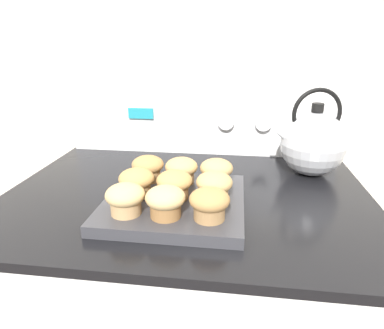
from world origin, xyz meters
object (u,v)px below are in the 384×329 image
at_px(muffin_pan, 175,202).
at_px(muffin_r2_c0, 148,167).
at_px(muffin_r1_c0, 137,182).
at_px(muffin_r1_c2, 214,186).
at_px(muffin_r0_c0, 125,198).
at_px(tea_kettle, 313,143).
at_px(muffin_r0_c2, 209,203).
at_px(muffin_r2_c1, 181,170).
at_px(muffin_r0_c1, 165,201).
at_px(muffin_r1_c1, 174,184).
at_px(muffin_r2_c2, 216,171).

relative_size(muffin_pan, muffin_r2_c0, 3.85).
bearing_deg(muffin_r1_c0, muffin_r1_c2, 0.31).
bearing_deg(muffin_r0_c0, tea_kettle, 38.93).
bearing_deg(muffin_r0_c2, muffin_r2_c0, 133.46).
xyz_separation_m(muffin_pan, muffin_r1_c2, (0.08, -0.00, 0.04)).
bearing_deg(muffin_r2_c1, muffin_r1_c2, -45.24).
bearing_deg(muffin_r1_c2, muffin_r1_c0, -179.69).
bearing_deg(muffin_pan, tea_kettle, 36.73).
bearing_deg(muffin_r2_c1, muffin_r0_c0, -115.84).
bearing_deg(muffin_r0_c1, muffin_r1_c1, 88.65).
relative_size(muffin_r1_c0, muffin_r1_c2, 1.00).
distance_m(muffin_pan, muffin_r1_c0, 0.09).
height_order(muffin_r1_c0, muffin_r2_c0, same).
xyz_separation_m(muffin_r0_c0, muffin_r2_c2, (0.15, 0.16, 0.00)).
bearing_deg(muffin_r2_c2, muffin_r2_c0, 179.42).
bearing_deg(muffin_r0_c2, muffin_r1_c0, 153.24).
bearing_deg(muffin_r1_c1, muffin_r2_c2, 46.79).
bearing_deg(muffin_r2_c2, muffin_r1_c0, -152.37).
distance_m(muffin_r1_c0, muffin_r2_c0, 0.08).
relative_size(muffin_r1_c1, muffin_r2_c0, 1.00).
distance_m(muffin_r1_c2, muffin_r2_c1, 0.11).
distance_m(muffin_pan, muffin_r0_c1, 0.09).
relative_size(muffin_r0_c0, tea_kettle, 0.33).
xyz_separation_m(muffin_pan, muffin_r2_c2, (0.08, 0.08, 0.04)).
bearing_deg(muffin_r2_c0, tea_kettle, 21.04).
xyz_separation_m(muffin_r0_c0, muffin_r1_c1, (0.07, 0.08, 0.00)).
distance_m(muffin_r1_c1, muffin_r2_c0, 0.11).
xyz_separation_m(muffin_r2_c2, tea_kettle, (0.22, 0.15, 0.03)).
relative_size(muffin_pan, muffin_r1_c1, 3.85).
distance_m(muffin_r0_c0, muffin_r1_c0, 0.08).
relative_size(muffin_r0_c1, muffin_r1_c1, 1.00).
bearing_deg(muffin_r2_c2, muffin_r0_c0, -133.87).
distance_m(muffin_r0_c1, muffin_r1_c0, 0.11).
distance_m(muffin_pan, muffin_r1_c1, 0.04).
height_order(muffin_pan, muffin_r2_c2, muffin_r2_c2).
xyz_separation_m(muffin_pan, muffin_r0_c0, (-0.07, -0.08, 0.04)).
relative_size(muffin_r0_c0, muffin_r1_c0, 1.00).
distance_m(muffin_r2_c1, tea_kettle, 0.34).
bearing_deg(muffin_r2_c0, muffin_r0_c0, -89.87).
xyz_separation_m(muffin_r2_c1, tea_kettle, (0.30, 0.15, 0.03)).
height_order(muffin_r2_c1, tea_kettle, tea_kettle).
distance_m(muffin_r0_c1, muffin_r2_c2, 0.18).
xyz_separation_m(muffin_r2_c0, tea_kettle, (0.38, 0.14, 0.03)).
bearing_deg(muffin_r1_c2, muffin_r0_c1, -135.14).
distance_m(muffin_r1_c0, tea_kettle, 0.44).
relative_size(muffin_r0_c2, muffin_r1_c0, 1.00).
relative_size(muffin_r1_c0, muffin_r2_c0, 1.00).
bearing_deg(muffin_pan, muffin_r0_c1, -91.27).
relative_size(muffin_r1_c2, tea_kettle, 0.33).
distance_m(muffin_r0_c2, muffin_r2_c0, 0.22).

